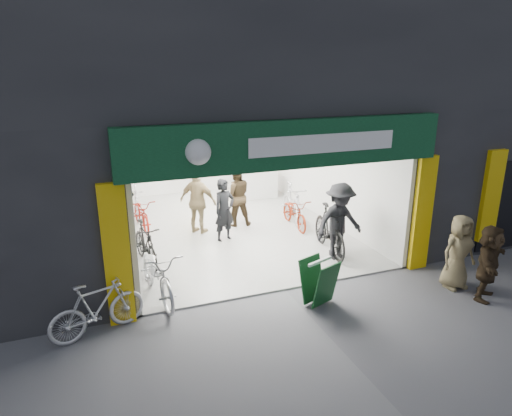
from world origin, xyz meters
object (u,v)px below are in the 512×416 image
bike_left_front (157,274)px  pedestrian_near (458,252)px  sandwich_board (319,281)px  bike_right_front (330,230)px  parked_bike (97,308)px

bike_left_front → pedestrian_near: (5.85, -1.70, 0.25)m
bike_left_front → pedestrian_near: 6.10m
bike_left_front → sandwich_board: (2.86, -1.32, -0.05)m
bike_left_front → bike_right_front: bike_right_front is taller
parked_bike → pedestrian_near: bearing=-114.9°
bike_left_front → parked_bike: (-1.16, -0.90, -0.03)m
pedestrian_near → sandwich_board: (-2.99, 0.38, -0.30)m
bike_right_front → sandwich_board: (-1.44, -2.14, -0.10)m
bike_right_front → bike_left_front: bearing=-160.5°
bike_right_front → sandwich_board: bearing=-115.3°
parked_bike → bike_right_front: bearing=-90.9°
bike_left_front → sandwich_board: 3.15m
bike_right_front → pedestrian_near: (1.55, -2.52, 0.20)m
bike_right_front → pedestrian_near: pedestrian_near is taller
bike_left_front → sandwich_board: bearing=-31.6°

